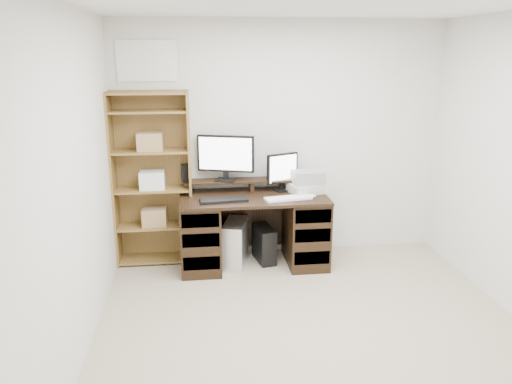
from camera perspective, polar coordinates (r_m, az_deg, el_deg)
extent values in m
cube|color=tan|center=(3.99, 7.43, -17.60)|extent=(3.50, 4.00, 0.02)
cube|color=silver|center=(5.38, 2.72, 5.91)|extent=(3.50, 0.02, 2.50)
cube|color=silver|center=(1.76, 25.84, -17.99)|extent=(3.50, 0.02, 2.50)
cube|color=silver|center=(3.46, -21.27, -0.87)|extent=(0.02, 4.00, 2.50)
cube|color=white|center=(5.23, -12.37, 14.43)|extent=(0.60, 0.01, 0.40)
cube|color=black|center=(5.09, -0.27, -0.63)|extent=(1.50, 0.70, 0.03)
cube|color=black|center=(5.18, -6.34, -4.81)|extent=(0.40, 0.66, 0.72)
cube|color=black|center=(5.29, 5.68, -4.32)|extent=(0.40, 0.66, 0.72)
cube|color=black|center=(5.51, -0.66, -2.98)|extent=(1.48, 0.02, 0.65)
cube|color=black|center=(4.94, -6.23, -8.09)|extent=(0.36, 0.01, 0.14)
cube|color=black|center=(4.85, -6.32, -5.50)|extent=(0.36, 0.01, 0.14)
cube|color=black|center=(4.78, -6.39, -3.27)|extent=(0.36, 0.01, 0.14)
cube|color=black|center=(5.07, 6.41, -7.49)|extent=(0.36, 0.01, 0.14)
cube|color=black|center=(4.98, 6.50, -4.95)|extent=(0.36, 0.01, 0.14)
cube|color=black|center=(4.91, 6.57, -2.77)|extent=(0.36, 0.01, 0.14)
cube|color=black|center=(5.25, -7.61, 0.50)|extent=(0.04, 0.20, 0.10)
cube|color=black|center=(5.28, -0.54, 0.72)|extent=(0.04, 0.20, 0.10)
cube|color=black|center=(5.39, 6.35, 0.93)|extent=(0.04, 0.20, 0.10)
cube|color=black|center=(5.26, -0.54, 1.35)|extent=(1.40, 0.22, 0.02)
cube|color=black|center=(5.22, -3.49, 1.40)|extent=(0.23, 0.20, 0.02)
cube|color=black|center=(5.22, -3.45, 2.13)|extent=(0.06, 0.05, 0.11)
cube|color=black|center=(5.18, -3.49, 4.41)|extent=(0.58, 0.21, 0.38)
cube|color=white|center=(5.16, -3.54, 4.36)|extent=(0.53, 0.16, 0.34)
cube|color=black|center=(5.29, 3.10, 0.24)|extent=(0.21, 0.19, 0.02)
cube|color=black|center=(5.29, 3.00, 0.87)|extent=(0.06, 0.05, 0.10)
cube|color=black|center=(5.24, 3.03, 2.73)|extent=(0.35, 0.17, 0.32)
cube|color=white|center=(5.23, 3.14, 2.69)|extent=(0.30, 0.13, 0.28)
cube|color=black|center=(5.20, -8.10, 2.17)|extent=(0.09, 0.09, 0.18)
cube|color=black|center=(4.92, -3.69, -0.92)|extent=(0.48, 0.20, 0.03)
cube|color=white|center=(4.98, 3.71, -0.72)|extent=(0.49, 0.23, 0.02)
ellipsoid|color=silver|center=(5.04, 6.32, -0.48)|extent=(0.11, 0.10, 0.04)
cube|color=beige|center=(5.24, 5.91, 0.47)|extent=(0.43, 0.37, 0.09)
cube|color=gray|center=(5.21, 5.95, 1.67)|extent=(0.34, 0.26, 0.14)
cube|color=silver|center=(5.26, -2.37, -5.85)|extent=(0.32, 0.51, 0.47)
cube|color=black|center=(5.35, 0.94, -5.96)|extent=(0.23, 0.40, 0.38)
cube|color=#19FF33|center=(5.16, 1.59, -5.86)|extent=(0.01, 0.01, 0.01)
cube|color=olive|center=(5.28, -15.96, 1.21)|extent=(0.02, 0.30, 1.80)
cube|color=olive|center=(5.21, -7.52, 1.50)|extent=(0.02, 0.30, 1.80)
cube|color=olive|center=(5.36, -11.65, 1.74)|extent=(0.80, 0.01, 1.80)
cube|color=olive|center=(5.51, -11.25, -7.44)|extent=(0.75, 0.28, 0.02)
cube|color=olive|center=(5.37, -11.47, -3.81)|extent=(0.75, 0.28, 0.02)
cube|color=olive|center=(5.25, -11.70, 0.30)|extent=(0.75, 0.28, 0.02)
cube|color=olive|center=(5.16, -11.95, 4.58)|extent=(0.75, 0.28, 0.02)
cube|color=olive|center=(5.10, -12.21, 8.99)|extent=(0.75, 0.28, 0.02)
cube|color=olive|center=(5.08, -12.33, 11.00)|extent=(0.75, 0.28, 0.02)
cube|color=#A07F54|center=(5.34, -11.52, -2.80)|extent=(0.25, 0.20, 0.18)
cube|color=white|center=(5.23, -11.76, 1.36)|extent=(0.25, 0.20, 0.18)
cube|color=#A07F54|center=(5.14, -12.02, 5.67)|extent=(0.25, 0.20, 0.18)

